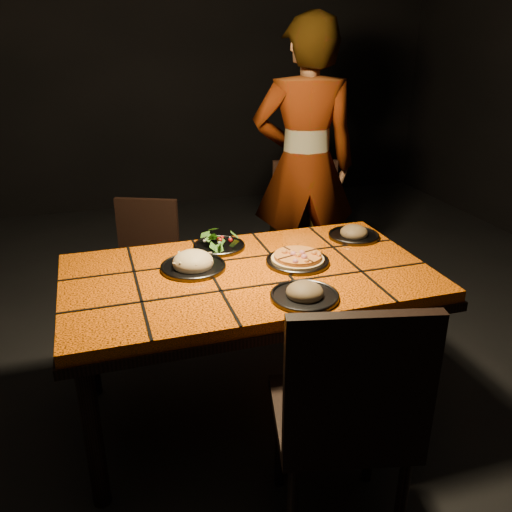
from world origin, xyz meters
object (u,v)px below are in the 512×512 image
object	(u,v)px
dining_table	(248,288)
plate_pasta	(193,263)
chair_far_left	(145,260)
chair_near	(347,413)
diner	(305,166)
plate_pizza	(298,260)
chair_far_right	(305,224)

from	to	relation	value
dining_table	plate_pasta	world-z (taller)	plate_pasta
chair_far_left	chair_near	bearing A→B (deg)	-51.49
diner	plate_pizza	xyz separation A→B (m)	(-0.47, -1.08, -0.15)
plate_pizza	chair_far_left	bearing A→B (deg)	124.04
chair_near	chair_far_left	distance (m)	1.79
chair_far_left	dining_table	bearing A→B (deg)	-44.97
chair_far_right	chair_far_left	bearing A→B (deg)	-158.82
dining_table	plate_pasta	size ratio (longest dim) A/B	5.53
chair_far_left	chair_far_right	bearing A→B (deg)	30.02
dining_table	diner	distance (m)	1.33
plate_pizza	plate_pasta	bearing A→B (deg)	169.95
chair_near	plate_pasta	bearing A→B (deg)	-57.32
chair_far_left	plate_pizza	bearing A→B (deg)	-32.45
chair_far_left	plate_pasta	size ratio (longest dim) A/B	2.81
dining_table	plate_pizza	bearing A→B (deg)	5.17
dining_table	plate_pizza	size ratio (longest dim) A/B	5.38
chair_far_right	plate_pasta	xyz separation A→B (m)	(-0.93, -0.94, 0.23)
chair_far_left	plate_pizza	distance (m)	1.12
chair_near	dining_table	bearing A→B (deg)	-69.82
chair_far_left	diner	size ratio (longest dim) A/B	0.45
dining_table	chair_far_left	world-z (taller)	chair_far_left
chair_near	plate_pasta	xyz separation A→B (m)	(-0.32, 0.91, 0.20)
dining_table	diner	world-z (taller)	diner
dining_table	chair_near	world-z (taller)	chair_near
chair_far_right	plate_pizza	distance (m)	1.14
chair_far_left	plate_pasta	xyz separation A→B (m)	(0.14, -0.81, 0.30)
chair_near	plate_pasta	size ratio (longest dim) A/B	3.45
chair_far_right	plate_pizza	size ratio (longest dim) A/B	3.14
chair_near	diner	size ratio (longest dim) A/B	0.55
plate_pizza	dining_table	bearing A→B (deg)	-174.83
plate_pizza	plate_pasta	size ratio (longest dim) A/B	1.03
dining_table	plate_pizza	world-z (taller)	plate_pizza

